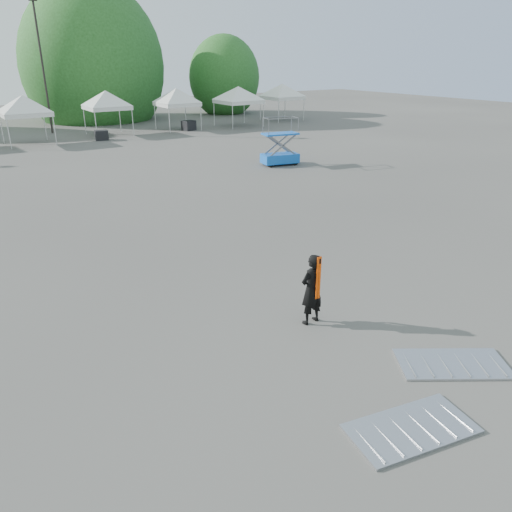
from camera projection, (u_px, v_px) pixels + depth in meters
ground at (219, 283)px, 13.81m from camera, size 120.00×120.00×0.00m
light_pole_east at (42, 59)px, 37.93m from camera, size 0.60×0.25×9.80m
tree_mid_e at (93, 66)px, 46.67m from camera, size 5.12×5.12×7.79m
tree_far_e at (224, 77)px, 52.29m from camera, size 3.84×3.84×5.84m
tent_e at (23, 99)px, 33.92m from camera, size 4.39×4.39×3.88m
tent_f at (106, 94)px, 37.95m from camera, size 4.32×4.32×3.88m
tent_g at (176, 92)px, 40.57m from camera, size 4.27×4.27×3.88m
tent_h at (238, 90)px, 42.78m from camera, size 4.72×4.72×3.88m
tent_extra_8 at (282, 87)px, 46.63m from camera, size 4.47×4.47×3.88m
man at (312, 289)px, 11.46m from camera, size 0.66×0.46×1.72m
scissor_lift at (280, 141)px, 28.04m from camera, size 2.21×1.40×2.64m
barrier_left at (411, 428)px, 8.39m from camera, size 2.33×1.47×0.07m
barrier_mid at (452, 364)px, 10.15m from camera, size 2.42×2.10×0.07m
crate_mid at (102, 135)px, 36.60m from camera, size 1.01×0.85×0.71m
crate_east at (189, 125)px, 41.35m from camera, size 1.18×1.03×0.79m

